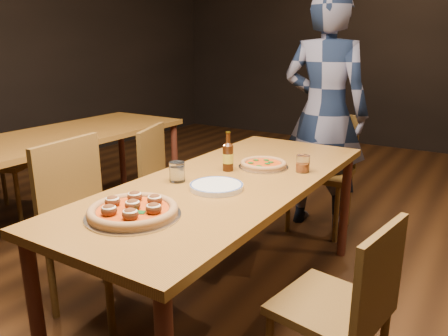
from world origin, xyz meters
The scene contains 15 objects.
ground centered at (0.00, 0.00, 0.00)m, with size 9.00×9.00×0.00m, color black.
table_main centered at (0.00, 0.00, 0.68)m, with size 0.80×2.00×0.75m.
table_left centered at (-1.70, 0.30, 0.68)m, with size 0.80×2.00×0.75m.
chair_main_nw centered at (-0.56, -0.37, 0.49)m, with size 0.46×0.46×0.98m, color brown, non-canonical shape.
chair_main_sw centered at (-0.66, 0.43, 0.46)m, with size 0.43×0.43×0.91m, color brown, non-canonical shape.
chair_main_e centered at (0.67, -0.32, 0.42)m, with size 0.39×0.39×0.84m, color brown, non-canonical shape.
chair_end centered at (0.04, 1.29, 0.47)m, with size 0.43×0.43×0.93m, color brown, non-canonical shape.
chair_nbr_left centered at (-2.30, 0.18, 0.46)m, with size 0.43×0.43×0.93m, color brown, non-canonical shape.
pizza_meatball centered at (-0.06, -0.64, 0.78)m, with size 0.39×0.39×0.07m.
pizza_margherita centered at (0.05, 0.29, 0.77)m, with size 0.28×0.28×0.04m.
plate_stack centered at (0.03, -0.17, 0.76)m, with size 0.26×0.26×0.02m, color white.
beer_bottle centered at (-0.08, 0.12, 0.83)m, with size 0.06×0.06×0.21m.
water_glass centered at (-0.20, -0.18, 0.80)m, with size 0.08×0.08×0.10m, color white.
amber_glass centered at (0.27, 0.32, 0.80)m, with size 0.07×0.07×0.09m, color #9C4611.
diner centered at (0.01, 1.36, 0.90)m, with size 0.66×0.43×1.81m, color black.
Camera 1 is at (1.12, -1.83, 1.43)m, focal length 35.00 mm.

